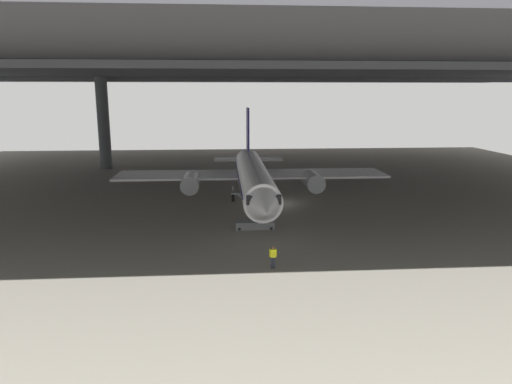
{
  "coord_description": "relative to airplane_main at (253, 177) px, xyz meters",
  "views": [
    {
      "loc": [
        -5.48,
        -52.06,
        12.44
      ],
      "look_at": [
        -2.08,
        -5.03,
        2.45
      ],
      "focal_mm": 32.31,
      "sensor_mm": 36.0,
      "label": 1
    }
  ],
  "objects": [
    {
      "name": "crew_worker_near_nose",
      "position": [
        0.12,
        -19.82,
        -2.33
      ],
      "size": [
        0.55,
        0.23,
        1.7
      ],
      "color": "#232838",
      "rests_on": "ground_plane"
    },
    {
      "name": "crew_worker_by_stairs",
      "position": [
        1.93,
        -6.01,
        -2.33
      ],
      "size": [
        0.42,
        0.41,
        1.71
      ],
      "color": "#232838",
      "rests_on": "ground_plane"
    },
    {
      "name": "airplane_main",
      "position": [
        0.0,
        0.0,
        0.0
      ],
      "size": [
        32.34,
        33.68,
        10.7
      ],
      "color": "white",
      "rests_on": "ground_plane"
    },
    {
      "name": "ground_plane",
      "position": [
        2.07,
        0.65,
        -3.31
      ],
      "size": [
        110.0,
        110.0,
        0.0
      ],
      "primitive_type": "plane",
      "color": "gray"
    },
    {
      "name": "boarding_stairs",
      "position": [
        -0.55,
        -9.4,
        -2.59
      ],
      "size": [
        4.04,
        1.53,
        4.5
      ],
      "color": "slate",
      "rests_on": "ground_plane"
    },
    {
      "name": "hangar_structure",
      "position": [
        1.96,
        14.43,
        12.63
      ],
      "size": [
        121.0,
        99.0,
        16.58
      ],
      "color": "#4C4F54",
      "rests_on": "ground_plane"
    }
  ]
}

